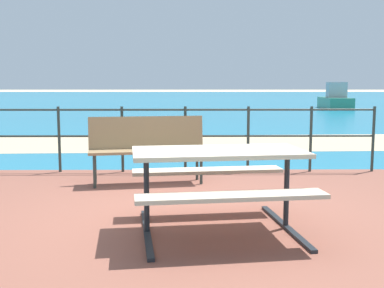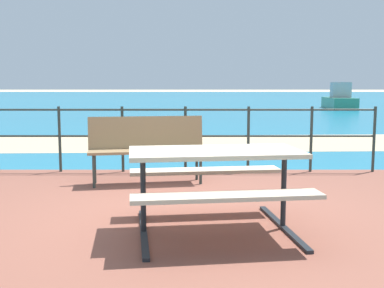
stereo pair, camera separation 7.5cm
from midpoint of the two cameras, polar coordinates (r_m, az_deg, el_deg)
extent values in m
plane|color=beige|center=(5.08, -1.33, -9.08)|extent=(240.00, 240.00, 0.00)
cube|color=brown|center=(5.07, -1.33, -8.76)|extent=(6.40, 5.20, 0.06)
cube|color=teal|center=(44.90, -0.69, 5.42)|extent=(90.00, 90.00, 0.01)
cube|color=tan|center=(11.50, -0.92, 0.14)|extent=(54.09, 5.43, 0.01)
cube|color=#BCAD93|center=(4.33, 2.70, -0.98)|extent=(1.65, 0.97, 0.04)
cube|color=#BCAD93|center=(3.83, 4.28, -6.34)|extent=(1.58, 0.46, 0.04)
cube|color=#BCAD93|center=(4.94, 1.45, -3.25)|extent=(1.58, 0.46, 0.04)
cylinder|color=#1E2328|center=(4.33, -6.02, -6.06)|extent=(0.06, 0.06, 0.75)
cube|color=#1E2328|center=(4.43, -5.96, -10.58)|extent=(0.24, 1.41, 0.03)
cylinder|color=#1E2328|center=(4.57, 10.90, -5.45)|extent=(0.06, 0.06, 0.75)
cube|color=#1E2328|center=(4.66, 10.80, -9.76)|extent=(0.24, 1.41, 0.03)
cube|color=#8C704C|center=(6.49, -5.70, -0.85)|extent=(1.64, 0.66, 0.04)
cube|color=#8C704C|center=(6.64, -5.86, 1.44)|extent=(1.59, 0.35, 0.44)
cylinder|color=#2D3833|center=(6.36, -12.04, -3.22)|extent=(0.04, 0.04, 0.46)
cylinder|color=#2D3833|center=(6.66, -11.97, -2.76)|extent=(0.04, 0.04, 0.46)
cylinder|color=#2D3833|center=(6.48, 0.79, -2.88)|extent=(0.04, 0.04, 0.46)
cylinder|color=#2D3833|center=(6.77, 0.30, -2.44)|extent=(0.04, 0.04, 0.46)
cylinder|color=#2D3833|center=(7.63, -16.04, 0.53)|extent=(0.04, 0.04, 1.03)
cylinder|color=#2D3833|center=(7.43, -8.71, 0.56)|extent=(0.04, 0.04, 1.03)
cylinder|color=#2D3833|center=(7.36, -1.11, 0.57)|extent=(0.04, 0.04, 1.03)
cylinder|color=#2D3833|center=(7.41, 6.52, 0.58)|extent=(0.04, 0.04, 1.03)
cylinder|color=#2D3833|center=(7.60, 13.89, 0.58)|extent=(0.04, 0.04, 1.03)
cylinder|color=#2D3833|center=(7.90, 20.81, 0.56)|extent=(0.04, 0.04, 1.03)
cylinder|color=#2D3833|center=(7.32, -1.12, 4.17)|extent=(5.90, 0.03, 0.03)
cylinder|color=#2D3833|center=(7.35, -1.11, 0.97)|extent=(5.90, 0.03, 0.03)
cube|color=#338466|center=(29.00, 16.83, 4.77)|extent=(1.63, 3.71, 0.65)
cube|color=#A5A8AD|center=(28.72, 17.01, 6.28)|extent=(1.11, 0.91, 0.89)
cone|color=#338466|center=(31.01, 15.98, 4.94)|extent=(0.62, 0.54, 0.58)
camera|label=1|loc=(0.04, -90.34, -0.04)|focal=44.09mm
camera|label=2|loc=(0.04, 89.66, 0.04)|focal=44.09mm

